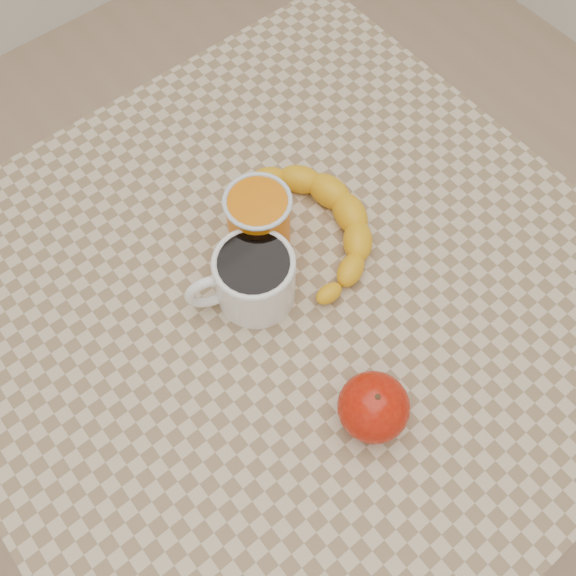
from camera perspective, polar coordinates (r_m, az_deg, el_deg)
ground at (r=1.49m, az=-0.00°, el=-13.63°), size 3.00×3.00×0.00m
table at (r=0.85m, az=-0.00°, el=-3.23°), size 0.80×0.80×0.75m
coffee_mug at (r=0.74m, az=-3.17°, el=0.95°), size 0.14×0.12×0.08m
orange_juice_glass at (r=0.77m, az=-2.60°, el=5.93°), size 0.08×0.08×0.09m
apple at (r=0.69m, az=7.62°, el=-10.45°), size 0.10×0.10×0.07m
banana at (r=0.80m, az=1.91°, el=5.63°), size 0.28×0.32×0.04m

